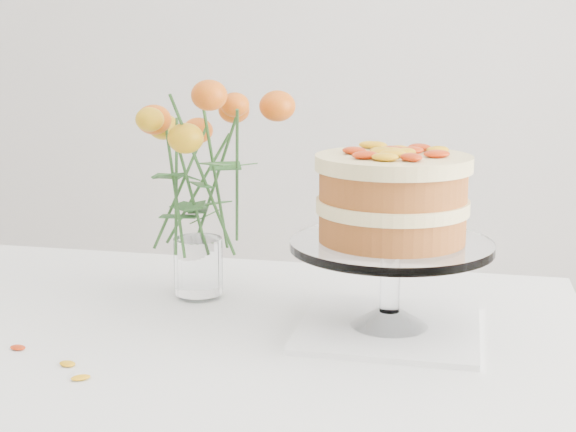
# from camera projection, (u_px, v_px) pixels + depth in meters

# --- Properties ---
(table) EXTENTS (1.43, 0.93, 0.76)m
(table) POSITION_uv_depth(u_px,v_px,m) (125.00, 381.00, 1.26)
(table) COLOR tan
(table) RESTS_ON ground
(napkin) EXTENTS (0.28, 0.28, 0.01)m
(napkin) POSITION_uv_depth(u_px,v_px,m) (389.00, 327.00, 1.25)
(napkin) COLOR white
(napkin) RESTS_ON table
(cake_stand) EXTENTS (0.31, 0.31, 0.28)m
(cake_stand) POSITION_uv_depth(u_px,v_px,m) (392.00, 208.00, 1.21)
(cake_stand) COLOR white
(cake_stand) RESTS_ON napkin
(rose_vase) EXTENTS (0.35, 0.35, 0.43)m
(rose_vase) POSITION_uv_depth(u_px,v_px,m) (196.00, 156.00, 1.36)
(rose_vase) COLOR white
(rose_vase) RESTS_ON table
(stray_petal_a) EXTENTS (0.03, 0.02, 0.00)m
(stray_petal_a) POSITION_uv_depth(u_px,v_px,m) (18.00, 348.00, 1.17)
(stray_petal_a) COLOR #F6A90F
(stray_petal_a) RESTS_ON table
(stray_petal_b) EXTENTS (0.03, 0.02, 0.00)m
(stray_petal_b) POSITION_uv_depth(u_px,v_px,m) (67.00, 364.00, 1.11)
(stray_petal_b) COLOR #F6A90F
(stray_petal_b) RESTS_ON table
(stray_petal_c) EXTENTS (0.03, 0.02, 0.00)m
(stray_petal_c) POSITION_uv_depth(u_px,v_px,m) (81.00, 378.00, 1.06)
(stray_petal_c) COLOR #F6A90F
(stray_petal_c) RESTS_ON table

